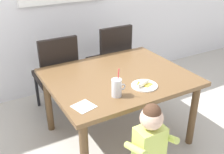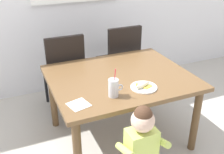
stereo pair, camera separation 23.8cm
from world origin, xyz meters
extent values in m
plane|color=#B7B2A8|center=(0.00, 0.00, 0.00)|extent=(24.00, 24.00, 0.00)
cube|color=brown|center=(0.00, 0.00, 0.69)|extent=(1.31, 1.07, 0.04)
cylinder|color=brown|center=(-0.58, -0.46, 0.33)|extent=(0.07, 0.07, 0.67)
cylinder|color=brown|center=(0.58, -0.46, 0.33)|extent=(0.07, 0.07, 0.67)
cylinder|color=brown|center=(-0.58, 0.46, 0.33)|extent=(0.07, 0.07, 0.67)
cylinder|color=brown|center=(0.58, 0.46, 0.33)|extent=(0.07, 0.07, 0.67)
cube|color=black|center=(-0.37, 0.80, 0.45)|extent=(0.44, 0.44, 0.06)
cube|color=black|center=(-0.37, 0.60, 0.72)|extent=(0.42, 0.05, 0.48)
cylinder|color=black|center=(-0.18, 0.99, 0.21)|extent=(0.04, 0.04, 0.42)
cylinder|color=black|center=(-0.56, 0.99, 0.21)|extent=(0.04, 0.04, 0.42)
cylinder|color=black|center=(-0.18, 0.61, 0.21)|extent=(0.04, 0.04, 0.42)
cylinder|color=black|center=(-0.56, 0.61, 0.21)|extent=(0.04, 0.04, 0.42)
cube|color=black|center=(0.37, 0.87, 0.45)|extent=(0.44, 0.44, 0.06)
cube|color=black|center=(0.37, 0.67, 0.72)|extent=(0.42, 0.05, 0.48)
cylinder|color=black|center=(0.56, 1.06, 0.21)|extent=(0.04, 0.04, 0.42)
cylinder|color=black|center=(0.18, 1.06, 0.21)|extent=(0.04, 0.04, 0.42)
cylinder|color=black|center=(0.56, 0.68, 0.21)|extent=(0.04, 0.04, 0.42)
cylinder|color=black|center=(0.18, 0.68, 0.21)|extent=(0.04, 0.04, 0.42)
cube|color=#C6DB66|center=(-0.17, -0.74, 0.49)|extent=(0.22, 0.15, 0.30)
sphere|color=beige|center=(-0.17, -0.74, 0.72)|extent=(0.17, 0.17, 0.17)
sphere|color=#472D1E|center=(-0.17, -0.74, 0.77)|extent=(0.13, 0.13, 0.13)
cylinder|color=#C6DB66|center=(-0.31, -0.76, 0.52)|extent=(0.05, 0.24, 0.13)
cylinder|color=#C6DB66|center=(-0.03, -0.76, 0.52)|extent=(0.05, 0.24, 0.13)
cylinder|color=silver|center=(-0.21, -0.32, 0.78)|extent=(0.08, 0.08, 0.15)
cylinder|color=white|center=(-0.21, -0.32, 0.75)|extent=(0.07, 0.07, 0.08)
torus|color=silver|center=(-0.15, -0.32, 0.78)|extent=(0.06, 0.01, 0.06)
cylinder|color=#E5333F|center=(-0.20, -0.33, 0.85)|extent=(0.01, 0.04, 0.22)
cylinder|color=white|center=(0.09, -0.30, 0.71)|extent=(0.23, 0.23, 0.01)
ellipsoid|color=#F4EAC6|center=(0.07, -0.30, 0.74)|extent=(0.17, 0.10, 0.04)
cube|color=yellow|center=(0.11, -0.32, 0.72)|extent=(0.10, 0.06, 0.01)
cube|color=yellow|center=(0.08, -0.26, 0.72)|extent=(0.10, 0.06, 0.01)
cylinder|color=yellow|center=(0.00, -0.33, 0.77)|extent=(0.03, 0.02, 0.03)
cube|color=white|center=(-0.51, -0.34, 0.71)|extent=(0.18, 0.18, 0.00)
camera|label=1|loc=(-1.18, -1.96, 1.82)|focal=43.19mm
camera|label=2|loc=(-0.97, -2.07, 1.82)|focal=43.19mm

